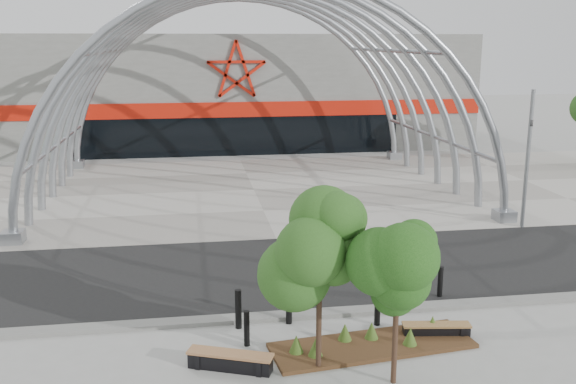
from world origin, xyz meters
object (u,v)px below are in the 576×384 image
(bench_0, at_px, (230,361))
(bench_1, at_px, (436,330))
(street_tree_1, at_px, (398,271))
(street_tree_0, at_px, (320,251))
(bollard_2, at_px, (289,305))
(signal_pole, at_px, (528,157))

(bench_0, xyz_separation_m, bench_1, (5.44, 0.88, -0.03))
(street_tree_1, bearing_deg, bench_0, 162.24)
(street_tree_0, relative_size, bench_0, 1.98)
(street_tree_0, relative_size, street_tree_1, 1.10)
(bench_0, distance_m, bollard_2, 2.91)
(street_tree_0, distance_m, street_tree_1, 1.80)
(bench_1, bearing_deg, signal_pole, 51.12)
(bench_0, distance_m, bench_1, 5.51)
(street_tree_0, height_order, street_tree_1, street_tree_0)
(signal_pole, relative_size, street_tree_1, 1.53)
(bench_1, xyz_separation_m, bollard_2, (-3.67, 1.42, 0.36))
(bench_0, bearing_deg, bench_1, 9.15)
(signal_pole, bearing_deg, bench_0, -142.02)
(bench_0, xyz_separation_m, bollard_2, (1.76, 2.29, 0.33))
(street_tree_1, height_order, bench_1, street_tree_1)
(street_tree_1, height_order, bench_0, street_tree_1)
(bench_1, bearing_deg, street_tree_1, -131.80)
(street_tree_0, bearing_deg, signal_pole, 43.83)
(bollard_2, bearing_deg, signal_pole, 34.89)
(street_tree_0, distance_m, bollard_2, 3.56)
(street_tree_0, bearing_deg, bench_1, 19.45)
(street_tree_0, bearing_deg, street_tree_1, -28.24)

